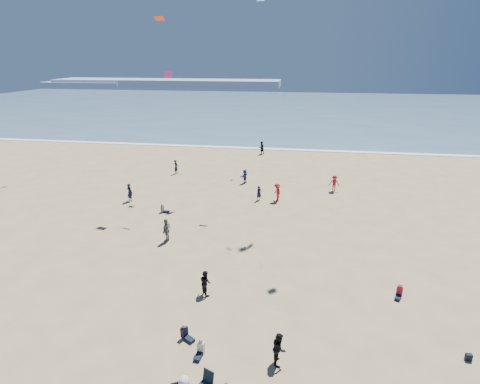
# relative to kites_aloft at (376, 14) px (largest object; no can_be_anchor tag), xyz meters

# --- Properties ---
(ocean) EXTENTS (220.00, 100.00, 0.06)m
(ocean) POSITION_rel_kites_aloft_xyz_m (-9.20, 80.94, -15.69)
(ocean) COLOR #476B84
(ocean) RESTS_ON ground
(surf_line) EXTENTS (220.00, 1.20, 0.08)m
(surf_line) POSITION_rel_kites_aloft_xyz_m (-9.20, 30.94, -15.68)
(surf_line) COLOR white
(surf_line) RESTS_ON ground
(headland_far) EXTENTS (110.00, 20.00, 3.20)m
(headland_far) POSITION_rel_kites_aloft_xyz_m (-69.20, 155.94, -14.12)
(headland_far) COLOR #7A8EA8
(headland_far) RESTS_ON ground
(headland_near) EXTENTS (40.00, 14.00, 2.00)m
(headland_near) POSITION_rel_kites_aloft_xyz_m (-109.20, 150.94, -14.72)
(headland_near) COLOR #7A8EA8
(headland_near) RESTS_ON ground
(standing_flyers) EXTENTS (29.77, 45.57, 1.90)m
(standing_flyers) POSITION_rel_kites_aloft_xyz_m (-7.68, 3.79, -14.88)
(standing_flyers) COLOR silver
(standing_flyers) RESTS_ON ground
(seated_group) EXTENTS (19.12, 22.68, 0.84)m
(seated_group) POSITION_rel_kites_aloft_xyz_m (-7.89, -8.15, -15.30)
(seated_group) COLOR silver
(seated_group) RESTS_ON ground
(navy_bag) EXTENTS (0.28, 0.18, 0.34)m
(navy_bag) POSITION_rel_kites_aloft_xyz_m (4.24, -10.15, -15.55)
(navy_bag) COLOR black
(navy_bag) RESTS_ON ground
(kites_aloft) EXTENTS (46.15, 43.99, 30.46)m
(kites_aloft) POSITION_rel_kites_aloft_xyz_m (0.00, 0.00, 0.00)
(kites_aloft) COLOR white
(kites_aloft) RESTS_ON ground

